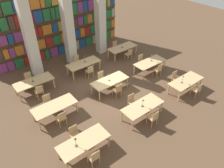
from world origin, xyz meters
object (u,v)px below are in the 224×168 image
(chair_10, at_px, (158,70))
(chair_6, at_px, (61,118))
(desk_lamp_1, at_px, (143,102))
(chair_15, at_px, (78,62))
(chair_14, at_px, (90,71))
(chair_7, at_px, (48,102))
(chair_0, at_px, (94,157))
(reading_table_5, at_px, (150,63))
(desk_lamp_0, at_px, (76,141))
(reading_table_3, at_px, (55,107))
(desk_lamp_7, at_px, (122,44))
(reading_table_1, at_px, (143,107))
(reading_table_0, at_px, (84,142))
(chair_8, at_px, (118,90))
(chair_12, at_px, (39,91))
(chair_1, at_px, (75,134))
(chair_13, at_px, (29,79))
(pillar_left, at_px, (28,31))
(reading_table_6, at_px, (34,82))
(pillar_right, at_px, (100,13))
(chair_16, at_px, (129,54))
(desk_lamp_4, at_px, (152,56))
(desk_lamp_2, at_px, (183,78))
(desk_lamp_3, at_px, (109,76))
(chair_11, at_px, (142,61))
(reading_table_7, at_px, (84,64))
(chair_2, at_px, (153,118))
(chair_9, at_px, (102,78))
(chair_3, at_px, (132,102))
(reading_table_4, at_px, (110,81))
(reading_table_2, at_px, (186,82))
(reading_table_8, at_px, (122,48))
(pillar_center, at_px, (67,21))
(desk_lamp_5, at_px, (32,77))
(desk_lamp_6, at_px, (85,58))

(chair_10, bearing_deg, chair_6, -179.65)
(desk_lamp_1, xyz_separation_m, chair_15, (-0.06, 6.17, -0.54))
(desk_lamp_1, height_order, chair_14, desk_lamp_1)
(chair_7, bearing_deg, chair_0, 89.93)
(reading_table_5, bearing_deg, desk_lamp_0, -158.67)
(reading_table_3, bearing_deg, desk_lamp_7, 22.22)
(reading_table_5, bearing_deg, reading_table_1, -141.00)
(reading_table_0, height_order, reading_table_5, same)
(chair_8, bearing_deg, chair_12, 142.80)
(chair_1, relative_size, chair_15, 1.00)
(chair_1, bearing_deg, chair_13, -90.31)
(chair_6, bearing_deg, desk_lamp_7, 27.33)
(pillar_left, height_order, chair_0, pillar_left)
(reading_table_6, bearing_deg, chair_15, 12.37)
(pillar_right, bearing_deg, reading_table_0, -130.41)
(reading_table_5, bearing_deg, chair_16, 91.42)
(chair_10, bearing_deg, desk_lamp_4, 76.28)
(pillar_right, xyz_separation_m, chair_1, (-6.09, -6.41, -2.51))
(chair_1, bearing_deg, desk_lamp_7, -144.88)
(desk_lamp_2, relative_size, desk_lamp_3, 0.99)
(chair_1, bearing_deg, pillar_left, -98.09)
(chair_8, relative_size, chair_11, 1.00)
(chair_0, xyz_separation_m, chair_16, (6.88, 5.59, 0.00))
(chair_13, relative_size, reading_table_7, 0.40)
(chair_2, xyz_separation_m, chair_9, (0.03, 4.26, 0.00))
(chair_3, distance_m, chair_10, 3.64)
(reading_table_4, bearing_deg, desk_lamp_0, -144.20)
(reading_table_2, xyz_separation_m, reading_table_7, (-3.60, 5.40, 0.00))
(reading_table_2, distance_m, reading_table_4, 4.43)
(chair_0, relative_size, reading_table_1, 0.40)
(reading_table_2, xyz_separation_m, chair_16, (-0.14, 4.79, -0.17))
(reading_table_7, bearing_deg, reading_table_3, -141.84)
(pillar_left, relative_size, chair_0, 6.71)
(desk_lamp_0, distance_m, chair_3, 4.00)
(pillar_right, height_order, reading_table_8, pillar_right)
(desk_lamp_0, xyz_separation_m, chair_8, (3.89, 2.08, -0.57))
(desk_lamp_1, relative_size, chair_8, 0.50)
(chair_11, relative_size, reading_table_6, 0.40)
(desk_lamp_4, bearing_deg, chair_15, 138.15)
(chair_6, distance_m, chair_12, 2.68)
(reading_table_7, bearing_deg, pillar_right, 32.83)
(pillar_center, relative_size, chair_11, 6.71)
(reading_table_0, bearing_deg, chair_7, 89.78)
(reading_table_5, relative_size, desk_lamp_5, 4.41)
(reading_table_6, bearing_deg, desk_lamp_5, -175.92)
(desk_lamp_3, distance_m, reading_table_7, 2.68)
(desk_lamp_1, distance_m, desk_lamp_4, 4.63)
(desk_lamp_1, xyz_separation_m, desk_lamp_7, (3.37, 5.53, 0.00))
(pillar_right, relative_size, chair_12, 6.71)
(reading_table_1, height_order, desk_lamp_6, desk_lamp_6)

